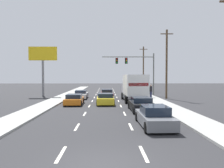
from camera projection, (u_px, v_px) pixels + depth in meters
name	position (u px, v px, depth m)	size (l,w,h in m)	color
ground_plane	(106.00, 98.00, 32.90)	(140.00, 140.00, 0.00)	#2B2B2D
sidewalk_right	(157.00, 102.00, 28.05)	(2.42, 80.00, 0.14)	#9E9E99
sidewalk_left	(53.00, 102.00, 27.75)	(2.42, 80.00, 0.14)	#9E9E99
lane_markings	(105.00, 99.00, 31.80)	(3.54, 57.00, 0.01)	silver
car_white	(81.00, 95.00, 32.66)	(1.90, 4.43, 1.20)	white
car_orange	(74.00, 100.00, 25.62)	(2.01, 4.11, 1.18)	orange
car_maroon	(107.00, 94.00, 32.97)	(1.88, 4.40, 1.33)	maroon
car_yellow	(105.00, 99.00, 25.84)	(2.01, 4.18, 1.27)	yellow
box_truck	(134.00, 86.00, 28.55)	(2.76, 7.66, 3.39)	white
car_black	(141.00, 105.00, 20.79)	(2.09, 4.53, 1.28)	black
car_gray	(154.00, 117.00, 14.45)	(1.95, 4.69, 1.33)	slate
traffic_signal_mast	(132.00, 64.00, 37.35)	(8.64, 0.69, 7.00)	#595B56
utility_pole_mid	(167.00, 63.00, 32.23)	(1.80, 0.28, 9.83)	brown
utility_pole_far	(143.00, 68.00, 51.52)	(1.80, 0.28, 9.96)	brown
roadside_billboard	(43.00, 60.00, 36.56)	(4.55, 0.36, 7.99)	slate
pedestrian_near_corner	(151.00, 91.00, 32.73)	(0.38, 0.38, 1.85)	#1E233F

